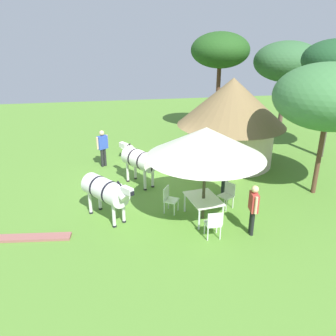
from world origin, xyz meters
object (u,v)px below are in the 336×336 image
(patio_chair_near_lawn, at_px, (169,198))
(patio_chair_east_end, at_px, (214,223))
(striped_lounge_chair, at_px, (131,153))
(acacia_tree_right_background, at_px, (220,51))
(zebra_by_umbrella, at_px, (106,191))
(guest_behind_table, at_px, (225,172))
(standing_watcher, at_px, (103,145))
(patio_chair_near_hut, at_px, (228,194))
(guest_beside_umbrella, at_px, (253,206))
(acacia_tree_behind_hut, at_px, (330,97))
(patio_dining_table, at_px, (203,200))
(acacia_tree_left_background, at_px, (287,62))
(shade_umbrella, at_px, (206,142))
(zebra_nearest_camera, at_px, (139,159))
(thatched_hut, at_px, (231,117))

(patio_chair_near_lawn, height_order, patio_chair_east_end, same)
(striped_lounge_chair, xyz_separation_m, acacia_tree_right_background, (-3.46, 5.41, 4.49))
(zebra_by_umbrella, bearing_deg, guest_behind_table, 154.50)
(zebra_by_umbrella, bearing_deg, standing_watcher, -125.57)
(patio_chair_near_hut, xyz_separation_m, guest_beside_umbrella, (1.76, 0.15, 0.45))
(standing_watcher, relative_size, acacia_tree_right_background, 0.29)
(acacia_tree_behind_hut, bearing_deg, patio_dining_table, -76.37)
(patio_dining_table, bearing_deg, standing_watcher, -148.95)
(guest_beside_umbrella, distance_m, standing_watcher, 7.82)
(standing_watcher, bearing_deg, guest_behind_table, 104.40)
(patio_dining_table, height_order, patio_chair_near_hut, patio_chair_near_hut)
(patio_chair_near_lawn, relative_size, zebra_by_umbrella, 0.45)
(guest_beside_umbrella, distance_m, acacia_tree_left_background, 12.84)
(patio_chair_east_end, distance_m, acacia_tree_left_background, 13.62)
(patio_chair_east_end, distance_m, acacia_tree_behind_hut, 6.11)
(shade_umbrella, distance_m, acacia_tree_behind_hut, 4.93)
(patio_chair_near_lawn, bearing_deg, zebra_by_umbrella, -55.94)
(guest_behind_table, distance_m, acacia_tree_behind_hut, 4.38)
(guest_behind_table, bearing_deg, patio_chair_near_lawn, 4.28)
(patio_dining_table, relative_size, patio_chair_near_lawn, 1.61)
(patio_chair_east_end, relative_size, guest_beside_umbrella, 0.56)
(patio_dining_table, bearing_deg, zebra_by_umbrella, -99.91)
(striped_lounge_chair, xyz_separation_m, zebra_nearest_camera, (3.15, 0.12, 0.80))
(striped_lounge_chair, bearing_deg, thatched_hut, 81.63)
(patio_chair_east_end, relative_size, acacia_tree_left_background, 0.17)
(guest_beside_umbrella, relative_size, acacia_tree_right_background, 0.28)
(guest_beside_umbrella, distance_m, guest_behind_table, 2.57)
(patio_dining_table, relative_size, acacia_tree_left_background, 0.28)
(guest_beside_umbrella, bearing_deg, thatched_hut, -4.22)
(patio_chair_east_end, relative_size, acacia_tree_behind_hut, 0.19)
(thatched_hut, relative_size, patio_chair_near_lawn, 5.39)
(thatched_hut, distance_m, patio_chair_near_lawn, 5.73)
(patio_dining_table, xyz_separation_m, zebra_by_umbrella, (-0.54, -3.08, 0.35))
(standing_watcher, xyz_separation_m, acacia_tree_behind_hut, (4.17, 7.88, 2.64))
(patio_dining_table, xyz_separation_m, striped_lounge_chair, (-6.24, -1.91, -0.40))
(patio_chair_east_end, xyz_separation_m, guest_beside_umbrella, (-0.03, 1.21, 0.45))
(striped_lounge_chair, relative_size, acacia_tree_behind_hut, 0.19)
(patio_chair_near_hut, relative_size, acacia_tree_behind_hut, 0.19)
(guest_beside_umbrella, relative_size, acacia_tree_left_background, 0.31)
(patio_dining_table, distance_m, standing_watcher, 6.21)
(standing_watcher, distance_m, striped_lounge_chair, 1.76)
(acacia_tree_right_background, bearing_deg, striped_lounge_chair, -57.45)
(shade_umbrella, height_order, zebra_nearest_camera, shade_umbrella)
(acacia_tree_right_background, bearing_deg, guest_behind_table, -15.47)
(zebra_nearest_camera, relative_size, zebra_by_umbrella, 0.94)
(shade_umbrella, xyz_separation_m, zebra_nearest_camera, (-3.09, -1.79, -1.57))
(zebra_nearest_camera, height_order, acacia_tree_left_background, acacia_tree_left_background)
(thatched_hut, height_order, patio_chair_near_lawn, thatched_hut)
(guest_behind_table, relative_size, zebra_nearest_camera, 0.88)
(thatched_hut, relative_size, guest_behind_table, 2.93)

